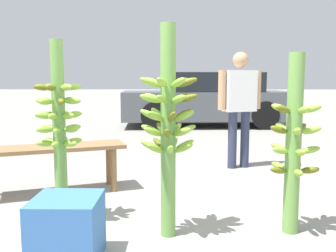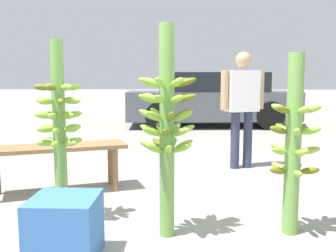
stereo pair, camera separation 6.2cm
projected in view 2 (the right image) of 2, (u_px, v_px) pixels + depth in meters
ground_plane at (167, 241)px, 2.77m from camera, size 80.00×80.00×0.00m
banana_stalk_left at (59, 126)px, 3.03m from camera, size 0.37×0.38×1.50m
banana_stalk_center at (167, 125)px, 2.77m from camera, size 0.44×0.44×1.59m
banana_stalk_right at (293, 144)px, 2.83m from camera, size 0.40×0.39×1.39m
vendor_person at (242, 100)px, 4.95m from camera, size 0.62×0.32×1.54m
market_bench at (56, 153)px, 3.90m from camera, size 1.49×0.89×0.50m
parked_car at (212, 100)px, 9.48m from camera, size 4.28×1.93×1.35m
produce_crate at (65, 229)px, 2.46m from camera, size 0.43×0.43×0.43m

